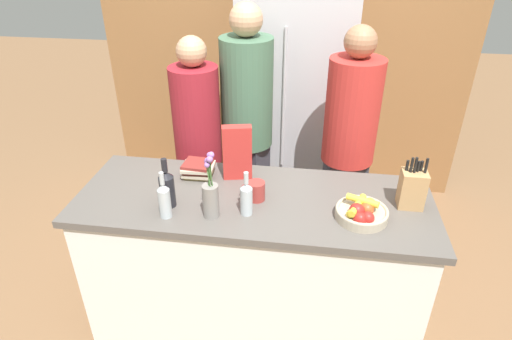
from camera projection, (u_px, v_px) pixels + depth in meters
The scene contains 16 objects.
ground_plane at pixel (254, 317), 2.72m from camera, with size 14.00×14.00×0.00m, color brown.
kitchen_island at pixel (254, 263), 2.50m from camera, with size 1.89×0.70×0.92m.
back_wall_wood at pixel (284, 45), 3.58m from camera, with size 3.09×0.12×2.60m.
refrigerator at pixel (294, 99), 3.43m from camera, with size 0.85×0.62×1.92m.
fruit_bowl at pixel (362, 212), 2.09m from camera, with size 0.26×0.26×0.11m.
knife_block at pixel (412, 188), 2.15m from camera, with size 0.12×0.11×0.28m.
flower_vase at pixel (211, 196), 2.07m from camera, with size 0.08×0.08×0.36m.
cereal_box at pixel (237, 153), 2.37m from camera, with size 0.17×0.09×0.32m.
coffee_mug at pixel (256, 191), 2.23m from camera, with size 0.13×0.09×0.10m.
book_stack at pixel (198, 169), 2.44m from camera, with size 0.18×0.16×0.09m.
bottle_oil at pixel (167, 188), 2.15m from camera, with size 0.08×0.08×0.27m.
bottle_vinegar at pixel (246, 198), 2.10m from camera, with size 0.06×0.06×0.24m.
bottle_wine at pixel (164, 200), 2.08m from camera, with size 0.06×0.06×0.25m.
person_at_sink at pixel (198, 142), 2.86m from camera, with size 0.31×0.31×1.61m.
person_in_blue at pixel (247, 123), 2.90m from camera, with size 0.34×0.34×1.78m.
person_in_red_tee at pixel (349, 140), 2.80m from camera, with size 0.34×0.34×1.68m.
Camera 1 is at (0.28, -1.87, 2.17)m, focal length 30.00 mm.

